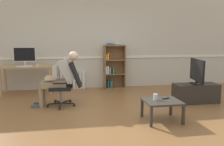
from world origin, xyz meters
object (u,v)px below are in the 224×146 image
coffee_table (162,103)px  spare_remote (166,98)px  computer_desk (27,70)px  keyboard (25,66)px  drinking_glass (155,97)px  tv_stand (196,93)px  office_chair (68,82)px  bookshelf (113,67)px  computer_mouse (37,66)px  imac_monitor (25,55)px  person_seated (60,77)px  radiator (69,80)px  tv_screen (197,71)px

coffee_table → spare_remote: (0.11, 0.09, 0.06)m
computer_desk → keyboard: 0.19m
coffee_table → drinking_glass: 0.16m
tv_stand → spare_remote: tv_stand is taller
office_chair → tv_stand: 2.97m
office_chair → bookshelf: bearing=146.4°
computer_mouse → office_chair: size_ratio=0.10×
office_chair → tv_stand: bearing=90.1°
coffee_table → spare_remote: size_ratio=4.28×
imac_monitor → person_seated: 1.79m
imac_monitor → radiator: 1.44m
bookshelf → radiator: bookshelf is taller
office_chair → person_seated: 0.21m
keyboard → coffee_table: size_ratio=0.62×
keyboard → radiator: 1.36m
keyboard → spare_remote: 3.82m
bookshelf → drinking_glass: bearing=-84.7°
bookshelf → tv_screen: bearing=-49.4°
computer_mouse → tv_screen: size_ratio=0.12×
computer_mouse → coffee_table: 3.58m
radiator → computer_desk: bearing=-160.7°
tv_stand → spare_remote: bearing=-140.3°
coffee_table → tv_screen: bearing=39.7°
computer_desk → coffee_table: computer_desk is taller
computer_mouse → drinking_glass: size_ratio=0.88×
imac_monitor → tv_stand: (4.10, -1.69, -0.83)m
drinking_glass → tv_screen: bearing=36.2°
person_seated → spare_remote: (1.97, -1.19, -0.26)m
radiator → drinking_glass: bearing=-62.3°
tv_screen → coffee_table: size_ratio=1.29×
person_seated → computer_mouse: bearing=-148.6°
office_chair → coffee_table: 2.13m
computer_desk → tv_screen: size_ratio=1.61×
drinking_glass → keyboard: bearing=137.8°
spare_remote → person_seated: bearing=38.1°
keyboard → computer_mouse: computer_mouse is taller
office_chair → computer_mouse: bearing=-143.0°
tv_screen → tv_stand: bearing=90.0°
spare_remote → tv_screen: bearing=-71.2°
radiator → spare_remote: 3.45m
office_chair → radiator: bearing=-175.9°
computer_mouse → office_chair: 1.51m
keyboard → tv_stand: (4.07, -1.47, -0.55)m
tv_screen → computer_desk: bearing=78.3°
coffee_table → spare_remote: 0.15m
tv_stand → radiator: bearing=145.7°
imac_monitor → bookshelf: bookshelf is taller
person_seated → spare_remote: person_seated is taller
bookshelf → computer_desk: bearing=-173.0°
imac_monitor → office_chair: 1.93m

